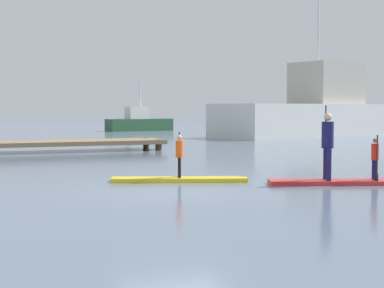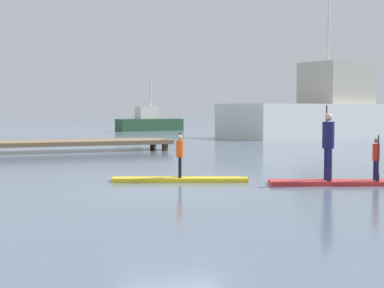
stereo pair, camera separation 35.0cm
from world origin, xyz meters
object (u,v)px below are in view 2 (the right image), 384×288
at_px(paddler_child_solo, 180,154).
at_px(paddleboard_far, 341,183).
at_px(paddleboard_near, 180,179).
at_px(paddler_child_front, 376,157).
at_px(paddler_adult, 328,142).
at_px(motor_boat_small_navy, 149,122).
at_px(fishing_boat_white_large, 324,112).

xyz_separation_m(paddler_child_solo, paddleboard_far, (3.39, -2.05, -0.65)).
height_order(paddleboard_near, paddleboard_far, same).
xyz_separation_m(paddler_child_solo, paddler_child_front, (4.17, -2.37, -0.03)).
height_order(paddler_child_solo, paddleboard_far, paddler_child_solo).
distance_m(paddler_adult, motor_boat_small_navy, 35.43).
relative_size(paddleboard_far, motor_boat_small_navy, 0.62).
bearing_deg(fishing_boat_white_large, paddleboard_far, -122.68).
bearing_deg(paddleboard_near, paddler_child_solo, 40.75).
xyz_separation_m(paddleboard_near, paddler_child_front, (4.18, -2.36, 0.62)).
distance_m(paddleboard_far, paddler_adult, 1.04).
height_order(paddler_adult, fishing_boat_white_large, fishing_boat_white_large).
height_order(fishing_boat_white_large, motor_boat_small_navy, fishing_boat_white_large).
xyz_separation_m(paddleboard_far, paddler_child_front, (0.77, -0.32, 0.62)).
bearing_deg(paddler_child_front, paddleboard_near, 150.56).
bearing_deg(paddleboard_near, paddler_child_front, -29.44).
bearing_deg(paddler_child_front, fishing_boat_white_large, 59.14).
bearing_deg(paddler_adult, paddler_child_front, -22.66).
bearing_deg(paddleboard_far, paddleboard_near, 149.11).
relative_size(paddleboard_far, fishing_boat_white_large, 0.23).
bearing_deg(paddler_adult, paddleboard_far, -22.83).
bearing_deg(paddler_child_front, motor_boat_small_navy, 81.27).
xyz_separation_m(fishing_boat_white_large, motor_boat_small_navy, (-7.92, 12.96, -0.91)).
bearing_deg(paddler_child_front, paddleboard_far, 157.40).
xyz_separation_m(paddleboard_near, paddler_adult, (3.11, -1.91, 0.98)).
distance_m(paddler_adult, fishing_boat_white_large, 26.19).
distance_m(paddler_adult, paddler_child_front, 1.22).
bearing_deg(paddler_adult, fishing_boat_white_large, 56.62).
xyz_separation_m(paddleboard_near, motor_boat_small_navy, (9.59, 32.91, 0.62)).
xyz_separation_m(paddleboard_far, paddler_adult, (-0.30, 0.13, 0.98)).
xyz_separation_m(paddler_adult, fishing_boat_white_large, (14.41, 21.87, 0.55)).
height_order(paddler_child_solo, paddler_adult, paddler_adult).
bearing_deg(paddler_adult, paddleboard_near, 148.40).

